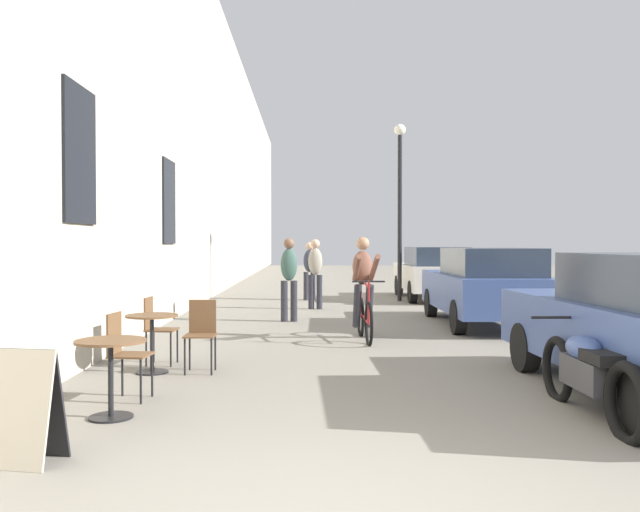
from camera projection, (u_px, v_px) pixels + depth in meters
The scene contains 15 objects.
building_facade_left at pixel (192, 127), 17.42m from camera, with size 0.54×68.00×9.39m.
cafe_table_near at pixel (111, 361), 6.00m from camera, with size 0.64×0.64×0.72m.
cafe_chair_near_toward_street at pixel (124, 349), 6.71m from camera, with size 0.42×0.42×0.89m.
cafe_table_mid at pixel (152, 331), 8.10m from camera, with size 0.64×0.64×0.72m.
cafe_chair_mid_toward_street at pixel (201, 330), 8.19m from camera, with size 0.38×0.38×0.89m.
cafe_chair_mid_toward_wall at pixel (156, 325), 8.66m from camera, with size 0.41×0.41×0.89m.
sandwich_board_sign at pixel (22, 406), 4.79m from camera, with size 0.61×0.47×0.84m.
cyclist_on_bicycle at pixel (364, 291), 10.93m from camera, with size 0.52×1.76×1.74m.
pedestrian_near at pixel (289, 275), 13.42m from camera, with size 0.36×0.26×1.71m.
pedestrian_mid at pixel (315, 270), 15.96m from camera, with size 0.35×0.25×1.70m.
pedestrian_far at pixel (309, 268), 18.46m from camera, with size 0.37×0.29×1.63m.
street_lamp at pixel (400, 189), 18.14m from camera, with size 0.32×0.32×4.90m.
parked_car_second at pixel (485, 285), 12.79m from camera, with size 1.86×4.28×1.51m.
parked_car_third at pixel (433, 272), 18.76m from camera, with size 1.81×4.23×1.50m.
parked_motorcycle at pixel (589, 374), 6.02m from camera, with size 0.62×2.15×0.92m.
Camera 1 is at (-0.38, -3.55, 1.60)m, focal length 36.85 mm.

